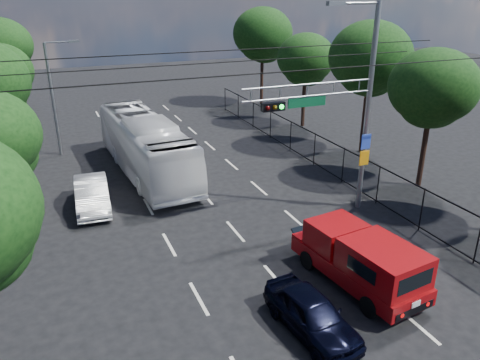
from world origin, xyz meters
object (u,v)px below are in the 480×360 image
white_van (92,194)px  signal_mast (346,104)px  navy_hatchback (312,314)px  white_bus (146,145)px  red_pickup (360,258)px

white_van → signal_mast: bearing=-20.9°
navy_hatchback → white_bus: bearing=90.8°
signal_mast → navy_hatchback: size_ratio=2.50×
red_pickup → white_van: bearing=128.0°
red_pickup → navy_hatchback: (-2.85, -1.52, -0.44)m
navy_hatchback → white_van: 12.95m
white_bus → white_van: 5.24m
navy_hatchback → white_van: bearing=108.3°
signal_mast → white_bus: 11.92m
navy_hatchback → white_van: white_van is taller
white_bus → white_van: white_bus is taller
signal_mast → red_pickup: 7.33m
red_pickup → white_van: 13.11m
red_pickup → white_bus: white_bus is taller
navy_hatchback → white_bus: (-1.72, 15.63, 1.00)m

